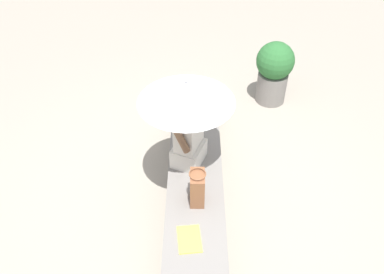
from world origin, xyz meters
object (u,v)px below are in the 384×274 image
at_px(person_seated, 189,133).
at_px(handbag_black, 197,188).
at_px(tote_bag_canvas, 204,108).
at_px(magazine, 189,239).
at_px(parasol, 186,92).
at_px(planter_near, 274,70).

height_order(person_seated, handbag_black, person_seated).
distance_m(handbag_black, tote_bag_canvas, 1.23).
bearing_deg(handbag_black, person_seated, -170.68).
bearing_deg(magazine, person_seated, 174.46).
bearing_deg(parasol, magazine, 2.11).
distance_m(person_seated, handbag_black, 0.57).
bearing_deg(handbag_black, parasol, -169.32).
relative_size(tote_bag_canvas, magazine, 1.22).
relative_size(tote_bag_canvas, planter_near, 0.38).
xyz_separation_m(magazine, planter_near, (-2.68, 1.12, 0.04)).
relative_size(handbag_black, magazine, 1.31).
bearing_deg(handbag_black, planter_near, 154.90).
height_order(person_seated, tote_bag_canvas, person_seated).
bearing_deg(magazine, tote_bag_canvas, 168.51).
relative_size(handbag_black, tote_bag_canvas, 1.07).
bearing_deg(parasol, planter_near, 145.51).
relative_size(person_seated, magazine, 3.21).
bearing_deg(magazine, handbag_black, 164.48).
bearing_deg(tote_bag_canvas, parasol, -15.12).
distance_m(person_seated, parasol, 0.46).
height_order(parasol, planter_near, parasol).
distance_m(parasol, handbag_black, 0.88).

